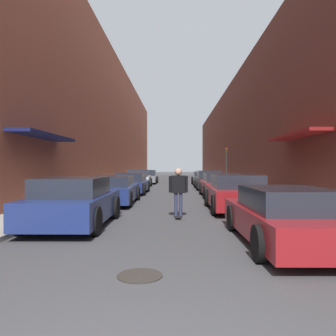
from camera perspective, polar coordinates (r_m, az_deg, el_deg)
The scene contains 18 objects.
ground at distance 27.10m, azimuth 0.88°, elevation -3.24°, with size 136.96×136.96×0.00m, color #424244.
curb_strip_left at distance 33.66m, azimuth -6.78°, elevation -2.44°, with size 1.80×62.25×0.12m.
curb_strip_right at distance 33.59m, azimuth 8.76°, elevation -2.44°, with size 1.80×62.25×0.12m.
building_row_left at distance 34.44m, azimuth -11.61°, elevation 7.81°, with size 4.90×62.25×12.34m.
building_row_right at distance 34.18m, azimuth 13.62°, elevation 5.59°, with size 4.90×62.25×9.64m.
parked_car_left_0 at distance 9.62m, azimuth -16.05°, elevation -5.79°, with size 2.03×4.23×1.37m.
parked_car_left_1 at distance 14.92m, azimuth -9.58°, elevation -3.80°, with size 2.08×4.68×1.26m.
parked_car_left_2 at distance 20.26m, azimuth -6.33°, elevation -2.68°, with size 1.94×4.61×1.29m.
parked_car_left_3 at distance 26.08m, azimuth -5.11°, elevation -1.89°, with size 1.91×4.00×1.40m.
parked_car_left_4 at distance 31.58m, azimuth -3.64°, elevation -1.58°, with size 1.96×4.02×1.32m.
parked_car_right_0 at distance 7.57m, azimuth 19.59°, elevation -7.96°, with size 1.93×4.57×1.24m.
parked_car_right_1 at distance 12.66m, azimuth 11.71°, elevation -4.32°, with size 2.08×4.21×1.36m.
parked_car_right_2 at distance 18.24m, azimuth 8.94°, elevation -2.98°, with size 2.00×4.39×1.30m.
parked_car_right_3 at distance 24.16m, azimuth 7.10°, elevation -2.13°, with size 1.99×4.52×1.37m.
parked_car_right_4 at distance 29.69m, azimuth 6.02°, elevation -1.77°, with size 1.88×4.04×1.20m.
skateboarder at distance 10.66m, azimuth 1.80°, elevation -3.41°, with size 0.62×0.78×1.62m.
manhole_cover at distance 5.31m, azimuth -4.92°, elevation -18.17°, with size 0.70×0.70×0.02m.
traffic_light at distance 31.03m, azimuth 10.12°, elevation 1.22°, with size 0.16×0.22×3.29m.
Camera 1 is at (0.25, -2.15, 1.70)m, focal length 35.00 mm.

